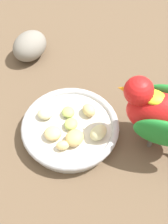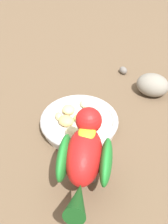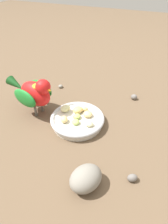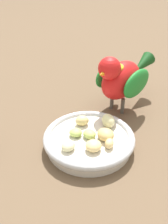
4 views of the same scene
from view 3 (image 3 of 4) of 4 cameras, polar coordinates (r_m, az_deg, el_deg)
The scene contains 15 objects.
ground_plane at distance 0.67m, azimuth -1.41°, elevation -3.61°, with size 4.00×4.00×0.00m, color brown.
feeding_bowl at distance 0.66m, azimuth -1.85°, elevation -2.16°, with size 0.18×0.18×0.03m.
apple_piece_0 at distance 0.68m, azimuth 0.46°, elevation 0.82°, with size 0.02×0.02×0.02m, color #E5C67F.
apple_piece_1 at distance 0.65m, azimuth -2.14°, elevation -1.28°, with size 0.03×0.02×0.02m, color #B2CC66.
apple_piece_2 at distance 0.68m, azimuth -5.55°, elevation 1.07°, with size 0.03×0.02×0.03m, color beige.
apple_piece_3 at distance 0.65m, azimuth 1.12°, elevation -0.63°, with size 0.03×0.03×0.02m, color #E5C67F.
apple_piece_4 at distance 0.67m, azimuth -1.83°, elevation 0.65°, with size 0.04×0.03×0.02m, color tan.
apple_piece_5 at distance 0.63m, azimuth -2.33°, elevation -3.02°, with size 0.03×0.02×0.01m, color #B2CC66.
apple_piece_6 at distance 0.62m, azimuth 1.48°, elevation -3.47°, with size 0.03×0.02×0.02m, color beige.
apple_piece_7 at distance 0.64m, azimuth -5.94°, elevation -2.19°, with size 0.03×0.02×0.02m, color #E5C67F.
parrot at distance 0.69m, azimuth -14.65°, elevation 5.66°, with size 0.12×0.22×0.15m.
rock_large at distance 0.49m, azimuth 0.52°, elevation -19.12°, with size 0.09×0.07×0.06m, color gray.
pebble_0 at distance 0.53m, azimuth 14.17°, elevation -18.45°, with size 0.03×0.02×0.02m, color slate.
pebble_1 at distance 0.81m, azimuth 14.64°, elevation 4.36°, with size 0.02×0.02×0.02m, color slate.
pebble_2 at distance 0.86m, azimuth -7.00°, elevation 7.59°, with size 0.02×0.02×0.01m, color gray.
Camera 3 is at (0.45, 0.21, 0.45)m, focal length 30.77 mm.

